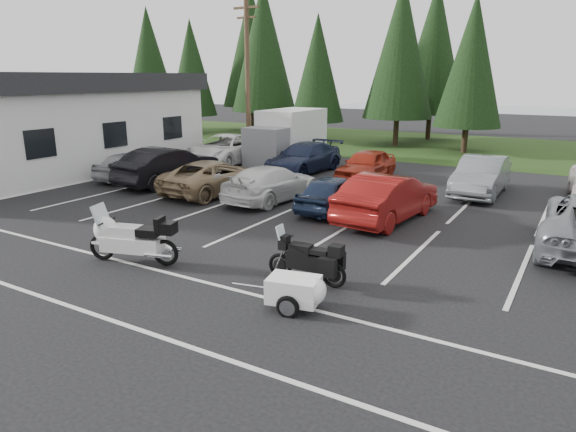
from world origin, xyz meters
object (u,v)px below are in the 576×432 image
at_px(car_near_5, 387,197).
at_px(car_far_0, 225,150).
at_px(touring_motorcycle, 132,234).
at_px(car_near_3, 272,183).
at_px(car_far_3, 481,176).
at_px(car_near_0, 132,165).
at_px(cargo_trailer, 294,293).
at_px(car_far_1, 304,158).
at_px(box_truck, 283,137).
at_px(car_far_2, 366,165).
at_px(building, 32,122).
at_px(car_near_4, 335,193).
at_px(utility_pole, 247,77).
at_px(car_near_1, 168,166).
at_px(adventure_motorcycle, 306,256).
at_px(car_near_2, 214,177).

relative_size(car_near_5, car_far_0, 0.84).
bearing_deg(touring_motorcycle, car_far_0, 101.77).
xyz_separation_m(car_near_3, car_far_3, (6.85, 5.24, 0.09)).
bearing_deg(car_near_0, cargo_trailer, 144.14).
bearing_deg(car_near_5, car_near_0, 2.24).
bearing_deg(car_far_1, car_near_0, -133.32).
height_order(box_truck, car_near_0, box_truck).
bearing_deg(car_near_3, car_far_2, -101.33).
xyz_separation_m(building, cargo_trailer, (20.03, -7.65, -2.09)).
bearing_deg(cargo_trailer, car_near_4, 97.38).
height_order(car_near_5, car_far_1, car_near_5).
relative_size(car_near_0, car_far_1, 0.78).
bearing_deg(car_far_2, car_near_0, -149.89).
relative_size(utility_pole, car_far_1, 1.76).
relative_size(building, cargo_trailer, 10.08).
height_order(car_near_3, cargo_trailer, car_near_3).
xyz_separation_m(car_near_0, car_near_4, (10.85, -0.50, -0.01)).
height_order(box_truck, car_near_4, box_truck).
distance_m(car_near_0, car_near_1, 2.32).
xyz_separation_m(car_near_0, cargo_trailer, (13.65, -8.31, -0.32)).
bearing_deg(car_far_0, car_far_1, -5.22).
height_order(building, car_far_1, building).
distance_m(car_near_5, adventure_motorcycle, 6.18).
bearing_deg(car_far_3, car_near_5, -108.98).
xyz_separation_m(car_far_0, car_far_3, (13.74, -0.75, -0.03)).
bearing_deg(car_far_3, building, -165.31).
bearing_deg(car_far_2, car_near_4, -77.57).
distance_m(box_truck, cargo_trailer, 19.04).
bearing_deg(car_near_4, box_truck, -48.16).
height_order(car_near_4, car_far_0, car_far_0).
distance_m(utility_pole, box_truck, 3.85).
xyz_separation_m(car_near_2, car_near_5, (7.68, -0.35, 0.11)).
distance_m(box_truck, car_near_3, 9.29).
xyz_separation_m(building, car_near_5, (19.31, -0.09, -1.64)).
xyz_separation_m(car_far_0, car_far_2, (8.52, -0.31, -0.09)).
relative_size(car_near_1, touring_motorcycle, 1.81).
xyz_separation_m(car_near_4, adventure_motorcycle, (2.34, -6.42, 0.01)).
distance_m(car_near_1, car_far_3, 13.51).
bearing_deg(car_near_2, car_near_3, -175.15).
height_order(box_truck, car_far_0, box_truck).
height_order(box_truck, car_far_2, box_truck).
distance_m(utility_pole, touring_motorcycle, 17.38).
bearing_deg(utility_pole, car_far_2, -13.73).
relative_size(car_near_3, adventure_motorcycle, 2.14).
height_order(car_far_2, adventure_motorcycle, car_far_2).
bearing_deg(touring_motorcycle, box_truck, 90.68).
bearing_deg(car_far_1, car_near_4, -48.79).
bearing_deg(cargo_trailer, box_truck, 109.50).
height_order(box_truck, cargo_trailer, box_truck).
bearing_deg(car_near_3, utility_pole, -45.32).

